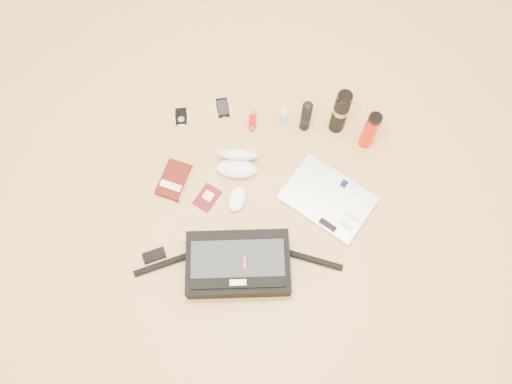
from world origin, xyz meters
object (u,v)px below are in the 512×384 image
messenger_bag (238,264)px  thermos_black (340,112)px  laptop (328,199)px  thermos_red (370,131)px  book (175,180)px

messenger_bag → thermos_black: 0.79m
laptop → thermos_red: bearing=92.5°
thermos_red → laptop: bearing=-112.1°
thermos_black → messenger_bag: bearing=-112.7°
thermos_black → book: bearing=-148.0°
laptop → thermos_black: bearing=117.0°
book → thermos_black: bearing=40.0°
thermos_black → thermos_red: 0.15m
thermos_red → thermos_black: bearing=158.5°
thermos_black → laptop: bearing=-87.7°
laptop → book: size_ratio=2.34×
book → thermos_red: bearing=32.0°
laptop → messenger_bag: bearing=-106.5°
messenger_bag → book: bearing=124.8°
book → thermos_red: 0.87m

